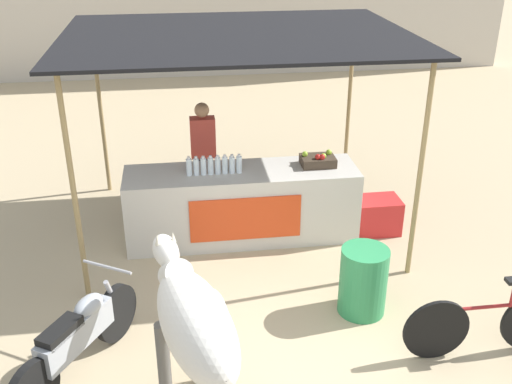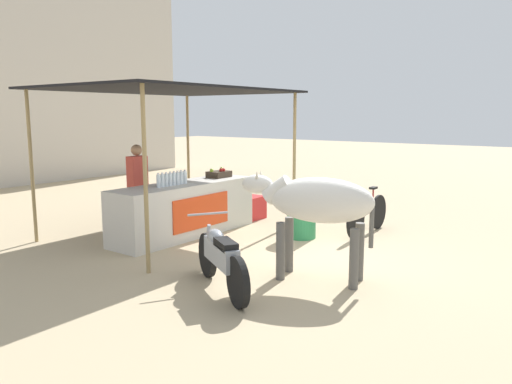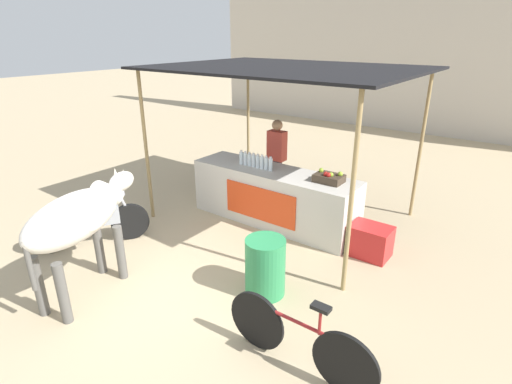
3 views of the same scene
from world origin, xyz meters
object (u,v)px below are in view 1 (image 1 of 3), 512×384
object	(u,v)px
cow	(195,324)
bicycle_leaning	(486,324)
cooler_box	(376,215)
water_barrel	(363,281)
stall_counter	(242,204)
fruit_crate	(318,160)
vendor_behind_counter	(204,158)
motorcycle_parked	(78,337)

from	to	relation	value
cow	bicycle_leaning	xyz separation A→B (m)	(2.82, 0.51, -0.69)
cooler_box	water_barrel	size ratio (longest dim) A/B	0.78
stall_counter	fruit_crate	xyz separation A→B (m)	(1.01, 0.05, 0.55)
vendor_behind_counter	cooler_box	world-z (taller)	vendor_behind_counter
fruit_crate	bicycle_leaning	bearing A→B (deg)	-68.03
cooler_box	water_barrel	bearing A→B (deg)	-112.88
stall_counter	fruit_crate	world-z (taller)	fruit_crate
fruit_crate	vendor_behind_counter	size ratio (longest dim) A/B	0.27
cow	water_barrel	bearing A→B (deg)	36.02
fruit_crate	stall_counter	bearing A→B (deg)	-177.15
fruit_crate	cow	world-z (taller)	cow
fruit_crate	water_barrel	size ratio (longest dim) A/B	0.57
fruit_crate	bicycle_leaning	distance (m)	2.96
fruit_crate	cow	size ratio (longest dim) A/B	0.24
vendor_behind_counter	cow	bearing A→B (deg)	-94.22
motorcycle_parked	bicycle_leaning	xyz separation A→B (m)	(3.89, -0.23, -0.08)
stall_counter	vendor_behind_counter	size ratio (longest dim) A/B	1.82
cooler_box	stall_counter	bearing A→B (deg)	176.95
fruit_crate	cow	bearing A→B (deg)	-118.67
motorcycle_parked	bicycle_leaning	size ratio (longest dim) A/B	0.95
stall_counter	water_barrel	world-z (taller)	stall_counter
stall_counter	motorcycle_parked	xyz separation A→B (m)	(-1.80, -2.39, -0.05)
stall_counter	cooler_box	world-z (taller)	stall_counter
vendor_behind_counter	water_barrel	xyz separation A→B (m)	(1.55, -2.55, -0.47)
cooler_box	cow	world-z (taller)	cow
water_barrel	bicycle_leaning	size ratio (longest dim) A/B	0.46
cooler_box	motorcycle_parked	xyz separation A→B (m)	(-3.62, -2.29, 0.19)
stall_counter	bicycle_leaning	bearing A→B (deg)	-51.48
cooler_box	cow	bearing A→B (deg)	-130.06
vendor_behind_counter	motorcycle_parked	world-z (taller)	vendor_behind_counter
cooler_box	cow	xyz separation A→B (m)	(-2.55, -3.03, 0.79)
water_barrel	bicycle_leaning	xyz separation A→B (m)	(0.98, -0.82, -0.03)
vendor_behind_counter	motorcycle_parked	size ratio (longest dim) A/B	1.04
fruit_crate	cow	xyz separation A→B (m)	(-1.74, -3.18, 0.00)
fruit_crate	motorcycle_parked	distance (m)	3.77
cooler_box	motorcycle_parked	bearing A→B (deg)	-147.64
vendor_behind_counter	cooler_box	size ratio (longest dim) A/B	2.75
cooler_box	bicycle_leaning	distance (m)	2.54
stall_counter	bicycle_leaning	distance (m)	3.35
vendor_behind_counter	water_barrel	bearing A→B (deg)	-58.77
fruit_crate	bicycle_leaning	size ratio (longest dim) A/B	0.27
cooler_box	water_barrel	xyz separation A→B (m)	(-0.72, -1.70, 0.14)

